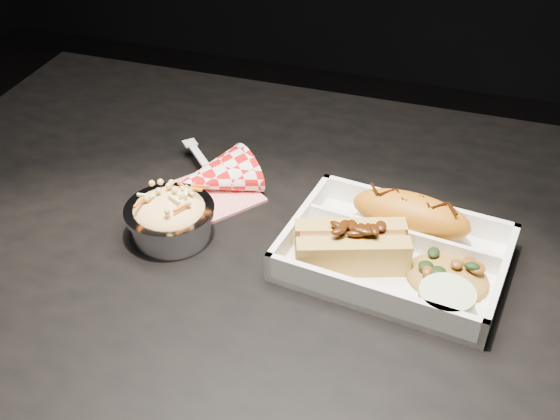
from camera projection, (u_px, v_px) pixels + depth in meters
The scene contains 8 objects.
dining_table at pixel (311, 300), 0.91m from camera, with size 1.20×0.80×0.75m.
food_tray at pixel (395, 256), 0.82m from camera, with size 0.27×0.21×0.04m.
fried_pastry at pixel (411, 215), 0.85m from camera, with size 0.15×0.06×0.05m, color #BB6A12.
hotdog at pixel (352, 244), 0.80m from camera, with size 0.14×0.10×0.06m.
fried_rice_mound at pixel (448, 270), 0.78m from camera, with size 0.09×0.08×0.03m, color #AD7D32.
cupcake_liner at pixel (446, 302), 0.74m from camera, with size 0.06×0.06×0.03m, color beige.
foil_coleslaw_cup at pixel (170, 216), 0.85m from camera, with size 0.11×0.11×0.07m.
napkin_fork at pixel (213, 177), 0.94m from camera, with size 0.16×0.16×0.10m.
Camera 1 is at (0.17, -0.63, 1.30)m, focal length 45.00 mm.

